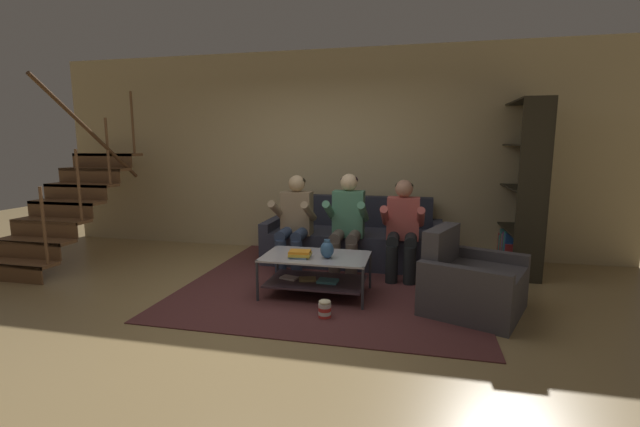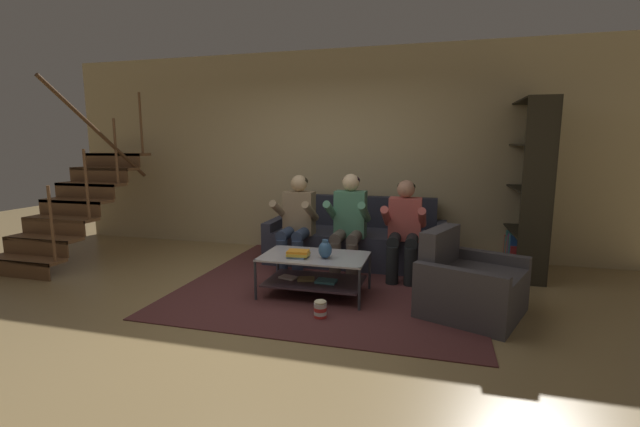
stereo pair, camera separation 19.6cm
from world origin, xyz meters
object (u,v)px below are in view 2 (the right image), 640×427
(book_stack, at_px, (298,254))
(coffee_table, at_px, (314,269))
(bookshelf, at_px, (528,209))
(vase, at_px, (325,249))
(popcorn_tub, at_px, (320,309))
(armchair, at_px, (469,286))
(person_seated_left, at_px, (297,219))
(couch, at_px, (356,241))
(person_seated_right, at_px, (404,225))
(person_seated_middle, at_px, (349,220))

(book_stack, bearing_deg, coffee_table, 39.46)
(bookshelf, bearing_deg, vase, -143.18)
(book_stack, height_order, popcorn_tub, book_stack)
(book_stack, bearing_deg, armchair, 0.90)
(person_seated_left, xyz_separation_m, bookshelf, (2.78, 0.71, 0.13))
(vase, bearing_deg, person_seated_left, 123.71)
(couch, distance_m, person_seated_right, 0.93)
(person_seated_right, height_order, popcorn_tub, person_seated_right)
(couch, height_order, coffee_table, couch)
(couch, height_order, person_seated_middle, person_seated_middle)
(person_seated_left, distance_m, coffee_table, 1.03)
(book_stack, bearing_deg, couch, 77.63)
(armchair, bearing_deg, bookshelf, 64.90)
(person_seated_right, height_order, bookshelf, bookshelf)
(book_stack, height_order, bookshelf, bookshelf)
(person_seated_left, height_order, popcorn_tub, person_seated_left)
(person_seated_right, relative_size, vase, 6.07)
(armchair, bearing_deg, book_stack, -179.10)
(couch, distance_m, bookshelf, 2.17)
(person_seated_right, xyz_separation_m, coffee_table, (-0.85, -0.84, -0.35))
(person_seated_left, bearing_deg, vase, -56.29)
(person_seated_middle, bearing_deg, book_stack, -109.00)
(couch, relative_size, person_seated_right, 2.01)
(couch, distance_m, coffee_table, 1.40)
(couch, distance_m, vase, 1.48)
(book_stack, relative_size, bookshelf, 0.11)
(couch, bearing_deg, person_seated_right, -39.76)
(bookshelf, bearing_deg, couch, -175.69)
(couch, height_order, bookshelf, bookshelf)
(couch, bearing_deg, vase, -92.16)
(couch, xyz_separation_m, book_stack, (-0.33, -1.51, 0.18))
(book_stack, relative_size, armchair, 0.21)
(person_seated_middle, distance_m, armchair, 1.68)
(couch, height_order, armchair, couch)
(coffee_table, xyz_separation_m, vase, (0.13, -0.07, 0.23))
(coffee_table, bearing_deg, person_seated_right, 44.49)
(person_seated_middle, xyz_separation_m, coffee_table, (-0.19, -0.84, -0.38))
(person_seated_middle, height_order, person_seated_right, person_seated_middle)
(person_seated_left, bearing_deg, bookshelf, 14.32)
(person_seated_left, xyz_separation_m, person_seated_right, (1.33, -0.00, -0.02))
(person_seated_left, height_order, book_stack, person_seated_left)
(vase, relative_size, popcorn_tub, 1.08)
(vase, distance_m, bookshelf, 2.72)
(person_seated_left, xyz_separation_m, popcorn_tub, (0.70, -1.42, -0.57))
(vase, bearing_deg, book_stack, -170.71)
(person_seated_right, bearing_deg, vase, -128.34)
(person_seated_right, distance_m, vase, 1.17)
(person_seated_left, height_order, vase, person_seated_left)
(book_stack, height_order, armchair, armchair)
(person_seated_left, relative_size, vase, 6.25)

